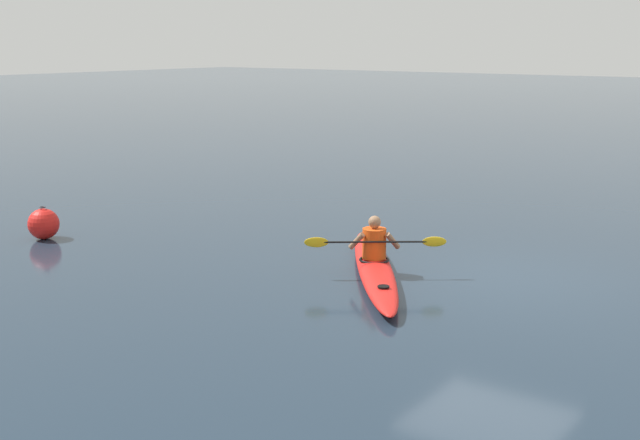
{
  "coord_description": "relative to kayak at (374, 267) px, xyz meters",
  "views": [
    {
      "loc": [
        -5.25,
        12.07,
        3.83
      ],
      "look_at": [
        1.12,
        3.35,
        1.45
      ],
      "focal_mm": 45.72,
      "sensor_mm": 36.0,
      "label": 1
    }
  ],
  "objects": [
    {
      "name": "kayaker",
      "position": [
        0.04,
        -0.05,
        0.43
      ],
      "size": [
        1.88,
        1.46,
        0.72
      ],
      "color": "#E04C14",
      "rests_on": "kayak"
    },
    {
      "name": "ground_plane",
      "position": [
        -1.73,
        -0.97,
        -0.14
      ],
      "size": [
        160.0,
        160.0,
        0.0
      ],
      "primitive_type": "plane",
      "color": "#1E2D3D"
    },
    {
      "name": "mooring_buoy_white_far",
      "position": [
        6.65,
        1.68,
        0.16
      ],
      "size": [
        0.61,
        0.61,
        0.65
      ],
      "color": "red",
      "rests_on": "ground"
    },
    {
      "name": "kayak",
      "position": [
        0.0,
        0.0,
        0.0
      ],
      "size": [
        3.5,
        4.33,
        0.28
      ],
      "color": "red",
      "rests_on": "ground"
    }
  ]
}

